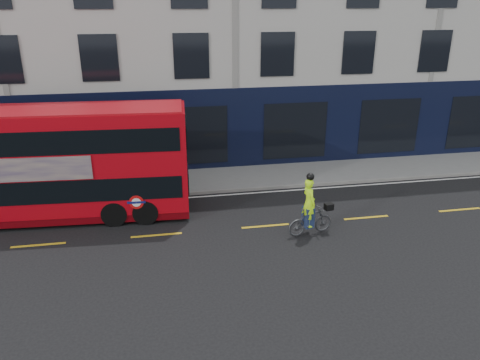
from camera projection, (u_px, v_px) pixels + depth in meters
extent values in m
plane|color=black|center=(275.00, 246.00, 16.00)|extent=(120.00, 120.00, 0.00)
cube|color=gray|center=(241.00, 178.00, 21.94)|extent=(60.00, 3.00, 0.12)
cube|color=slate|center=(247.00, 189.00, 20.56)|extent=(60.00, 0.12, 0.13)
cube|color=#B1ADA7|center=(219.00, 7.00, 25.23)|extent=(50.00, 10.00, 15.00)
cube|color=black|center=(235.00, 130.00, 22.60)|extent=(50.00, 0.08, 4.00)
cube|color=silver|center=(248.00, 193.00, 20.31)|extent=(58.00, 0.10, 0.01)
cube|color=#B40711|center=(45.00, 160.00, 17.32)|extent=(10.56, 2.98, 3.75)
cube|color=#5A0308|center=(53.00, 210.00, 18.05)|extent=(10.56, 2.93, 0.28)
cube|color=black|center=(48.00, 181.00, 17.62)|extent=(10.15, 2.99, 0.85)
cube|color=black|center=(41.00, 135.00, 16.97)|extent=(10.15, 2.99, 0.85)
cube|color=maroon|center=(37.00, 110.00, 16.64)|extent=(10.35, 2.87, 0.08)
cube|color=black|center=(188.00, 175.00, 18.23)|extent=(0.16, 2.13, 0.85)
cube|color=black|center=(186.00, 130.00, 17.58)|extent=(0.16, 2.13, 0.85)
cube|color=tan|center=(7.00, 171.00, 16.06)|extent=(5.69, 0.37, 0.85)
cylinder|color=red|center=(136.00, 202.00, 17.07)|extent=(0.53, 0.05, 0.53)
cylinder|color=white|center=(136.00, 202.00, 17.06)|extent=(0.34, 0.04, 0.34)
cube|color=#0C1459|center=(136.00, 202.00, 17.06)|extent=(0.66, 0.06, 0.09)
cylinder|color=black|center=(147.00, 201.00, 18.40)|extent=(1.09, 2.47, 0.95)
cylinder|color=black|center=(118.00, 202.00, 18.27)|extent=(1.09, 2.47, 0.95)
imported|color=#444649|center=(310.00, 221.00, 16.61)|extent=(1.78, 0.81, 1.03)
imported|color=#B0F413|center=(309.00, 202.00, 16.31)|extent=(0.54, 0.71, 1.76)
cube|color=black|center=(329.00, 207.00, 16.71)|extent=(0.34, 0.29, 0.23)
cube|color=#1B284A|center=(308.00, 217.00, 16.52)|extent=(0.39, 0.46, 0.74)
sphere|color=black|center=(310.00, 177.00, 15.97)|extent=(0.28, 0.28, 0.28)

